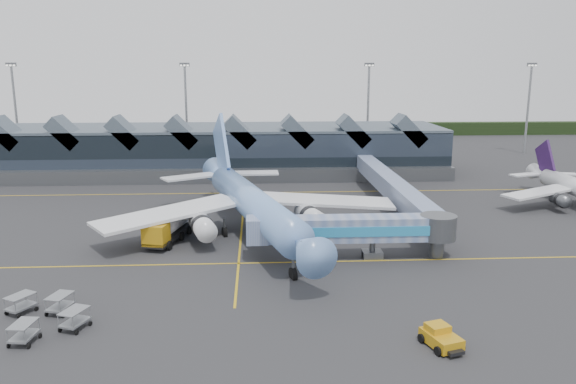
{
  "coord_description": "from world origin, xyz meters",
  "views": [
    {
      "loc": [
        2.21,
        -67.68,
        21.48
      ],
      "look_at": [
        6.32,
        5.91,
        5.0
      ],
      "focal_mm": 35.0,
      "sensor_mm": 36.0,
      "label": 1
    }
  ],
  "objects": [
    {
      "name": "jet_bridge",
      "position": [
        14.23,
        -6.96,
        3.4
      ],
      "size": [
        23.99,
        4.14,
        5.05
      ],
      "rotation": [
        0.0,
        0.0,
        -0.0
      ],
      "color": "#677DAB",
      "rests_on": "ground"
    },
    {
      "name": "light_masts",
      "position": [
        21.0,
        62.8,
        12.49
      ],
      "size": [
        132.4,
        42.56,
        22.45
      ],
      "color": "gray",
      "rests_on": "ground"
    },
    {
      "name": "main_airliner",
      "position": [
        1.19,
        3.54,
        4.38
      ],
      "size": [
        38.87,
        45.63,
        14.9
      ],
      "rotation": [
        0.0,
        0.0,
        0.27
      ],
      "color": "#71A2E4",
      "rests_on": "ground"
    },
    {
      "name": "baggage_carts",
      "position": [
        -16.0,
        -22.23,
        0.95
      ],
      "size": [
        8.26,
        8.45,
        1.7
      ],
      "rotation": [
        0.0,
        0.0,
        -0.37
      ],
      "color": "#909498",
      "rests_on": "ground"
    },
    {
      "name": "fuel_truck",
      "position": [
        -8.91,
        1.04,
        2.05
      ],
      "size": [
        5.06,
        10.95,
        3.66
      ],
      "rotation": [
        0.0,
        0.0,
        -0.24
      ],
      "color": "black",
      "rests_on": "ground"
    },
    {
      "name": "ground",
      "position": [
        0.0,
        0.0,
        0.0
      ],
      "size": [
        260.0,
        260.0,
        0.0
      ],
      "primitive_type": "plane",
      "color": "#2B2A2D",
      "rests_on": "ground"
    },
    {
      "name": "tree_line_far",
      "position": [
        0.0,
        110.0,
        2.0
      ],
      "size": [
        260.0,
        4.0,
        4.0
      ],
      "primitive_type": "cube",
      "color": "black",
      "rests_on": "ground"
    },
    {
      "name": "pushback_tug",
      "position": [
        16.44,
        -28.03,
        0.74
      ],
      "size": [
        3.17,
        4.09,
        1.65
      ],
      "rotation": [
        0.0,
        0.0,
        0.31
      ],
      "color": "#BF8812",
      "rests_on": "ground"
    },
    {
      "name": "terminal",
      "position": [
        -5.07,
        47.35,
        4.88
      ],
      "size": [
        90.0,
        22.25,
        12.52
      ],
      "color": "black",
      "rests_on": "ground"
    },
    {
      "name": "taxi_stripes",
      "position": [
        0.0,
        10.0,
        0.01
      ],
      "size": [
        120.0,
        60.0,
        0.01
      ],
      "color": "gold",
      "rests_on": "ground"
    }
  ]
}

